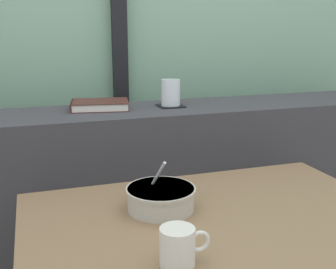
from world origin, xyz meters
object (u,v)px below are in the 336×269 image
(ceramic_mug, at_px, (178,247))
(soup_bowl, at_px, (161,199))
(juice_glass, at_px, (171,94))
(breakfast_table, at_px, (215,256))
(closed_book, at_px, (99,105))
(coaster_square, at_px, (171,106))

(ceramic_mug, bearing_deg, soup_bowl, 80.12)
(juice_glass, distance_m, ceramic_mug, 0.91)
(breakfast_table, bearing_deg, juice_glass, 82.02)
(juice_glass, bearing_deg, closed_book, 172.70)
(coaster_square, xyz_separation_m, closed_book, (-0.28, 0.04, 0.01))
(juice_glass, height_order, closed_book, juice_glass)
(closed_book, bearing_deg, coaster_square, -7.30)
(closed_book, distance_m, soup_bowl, 0.62)
(breakfast_table, relative_size, closed_book, 4.14)
(breakfast_table, xyz_separation_m, closed_book, (-0.19, 0.69, 0.31))
(breakfast_table, xyz_separation_m, ceramic_mug, (-0.17, -0.19, 0.16))
(breakfast_table, height_order, coaster_square, coaster_square)
(closed_book, bearing_deg, breakfast_table, -74.58)
(juice_glass, xyz_separation_m, closed_book, (-0.28, 0.04, -0.04))
(breakfast_table, xyz_separation_m, coaster_square, (0.09, 0.66, 0.30))
(soup_bowl, height_order, ceramic_mug, soup_bowl)
(closed_book, bearing_deg, soup_bowl, -83.61)
(ceramic_mug, bearing_deg, juice_glass, 72.50)
(breakfast_table, height_order, juice_glass, juice_glass)
(coaster_square, bearing_deg, ceramic_mug, -107.50)
(coaster_square, bearing_deg, soup_bowl, -111.12)
(coaster_square, relative_size, soup_bowl, 0.51)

